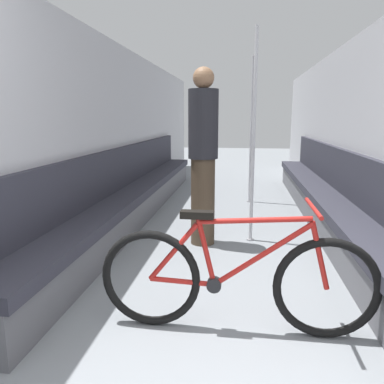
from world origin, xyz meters
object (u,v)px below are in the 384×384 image
Objects in this scene: bench_seat_row_right at (327,200)px; grab_pole_near at (253,141)px; passenger_standing at (203,155)px; bench_seat_row_left at (135,195)px; grab_pole_far at (251,133)px; bicycle at (236,280)px.

bench_seat_row_right is 1.42m from grab_pole_near.
bench_seat_row_right is at bearing 133.41° from passenger_standing.
grab_pole_near reaches higher than bench_seat_row_left.
bench_seat_row_left and bench_seat_row_right have the same top height.
bench_seat_row_right is 2.83× the size of grab_pole_far.
bicycle is at bearing -92.28° from grab_pole_far.
bench_seat_row_left is 2.03m from grab_pole_far.
passenger_standing reaches higher than bicycle.
bicycle is 3.73m from grab_pole_far.
bench_seat_row_right is 3.46× the size of passenger_standing.
grab_pole_near is (1.49, -0.74, 0.76)m from bench_seat_row_left.
passenger_standing is (-0.52, -2.04, -0.14)m from grab_pole_far.
bench_seat_row_right is 1.81m from passenger_standing.
grab_pole_far is (-0.92, 1.14, 0.76)m from bench_seat_row_right.
passenger_standing is (-0.37, 1.62, 0.59)m from bicycle.
bench_seat_row_left is 2.43m from bench_seat_row_right.
passenger_standing reaches higher than bench_seat_row_right.
grab_pole_far is 1.22× the size of passenger_standing.
bench_seat_row_left is at bearing 180.00° from bench_seat_row_right.
grab_pole_near is (-0.94, -0.74, 0.76)m from bench_seat_row_right.
grab_pole_near is at bearing 72.37° from bicycle.
bench_seat_row_left is at bearing -121.15° from passenger_standing.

